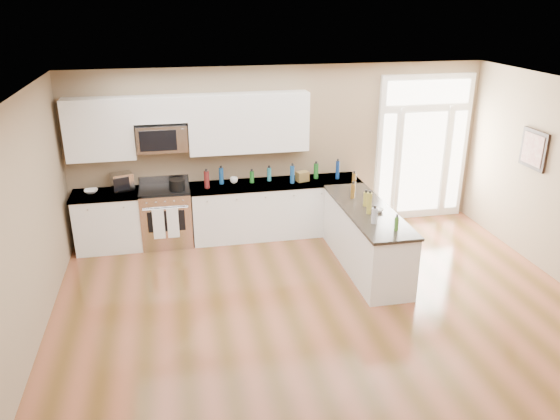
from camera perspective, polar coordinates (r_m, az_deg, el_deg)
name	(u,v)px	position (r m, az deg, el deg)	size (l,w,h in m)	color
ground	(353,364)	(6.37, 7.67, -15.69)	(8.00, 8.00, 0.00)	brown
room_shell	(362,223)	(5.51, 8.54, -1.36)	(8.00, 8.00, 8.00)	#8A7457
back_cabinet_left	(110,222)	(9.17, -17.32, -1.24)	(1.10, 0.66, 0.94)	white
back_cabinet_right	(276,210)	(9.25, -0.42, -0.02)	(2.85, 0.66, 0.94)	white
peninsula_cabinet	(366,240)	(8.24, 8.94, -3.10)	(0.69, 2.32, 0.94)	white
upper_cabinet_left	(99,129)	(8.87, -18.37, 8.01)	(1.04, 0.33, 0.95)	white
upper_cabinet_right	(249,123)	(8.89, -3.29, 9.08)	(1.94, 0.33, 0.95)	white
upper_cabinet_short	(160,109)	(8.75, -12.45, 10.26)	(0.82, 0.33, 0.40)	white
microwave	(162,138)	(8.81, -12.23, 7.41)	(0.78, 0.41, 0.42)	silver
entry_door	(422,148)	(10.06, 14.65, 6.24)	(1.70, 0.10, 2.60)	white
wall_art_near	(534,149)	(8.99, 24.99, 5.76)	(0.05, 0.58, 0.58)	black
kitchen_range	(166,216)	(9.09, -11.78, -0.61)	(0.80, 0.71, 1.08)	silver
stockpot	(177,184)	(8.80, -10.72, 2.66)	(0.25, 0.25, 0.19)	black
toaster_oven	(122,181)	(9.04, -16.17, 2.89)	(0.32, 0.25, 0.27)	silver
cardboard_box	(302,176)	(9.12, 2.35, 3.54)	(0.20, 0.14, 0.16)	brown
bowl_left	(91,191)	(9.07, -19.14, 1.86)	(0.21, 0.21, 0.05)	white
bowl_peninsula	(378,210)	(7.94, 10.20, -0.02)	(0.15, 0.15, 0.05)	white
cup_counter	(234,180)	(9.05, -4.84, 3.13)	(0.13, 0.13, 0.10)	white
counter_bottles	(305,185)	(8.57, 2.63, 2.67)	(2.38, 2.45, 0.31)	#19591E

